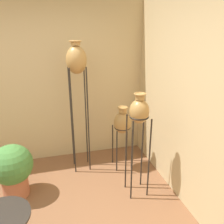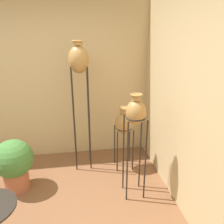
{
  "view_description": "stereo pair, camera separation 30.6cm",
  "coord_description": "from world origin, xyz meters",
  "px_view_note": "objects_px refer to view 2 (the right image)",
  "views": [
    {
      "loc": [
        0.41,
        -1.67,
        2.05
      ],
      "look_at": [
        1.17,
        1.12,
        1.02
      ],
      "focal_mm": 35.0,
      "sensor_mm": 36.0,
      "label": 1
    },
    {
      "loc": [
        0.71,
        -1.73,
        2.05
      ],
      "look_at": [
        1.17,
        1.12,
        1.02
      ],
      "focal_mm": 35.0,
      "sensor_mm": 36.0,
      "label": 2
    }
  ],
  "objects_px": {
    "vase_stand_tall": "(79,64)",
    "potted_plant": "(14,163)",
    "vase_stand_medium": "(136,116)",
    "vase_stand_short": "(124,124)"
  },
  "relations": [
    {
      "from": "vase_stand_tall",
      "to": "potted_plant",
      "type": "xyz_separation_m",
      "value": [
        -0.94,
        -0.44,
        -1.25
      ]
    },
    {
      "from": "vase_stand_medium",
      "to": "potted_plant",
      "type": "xyz_separation_m",
      "value": [
        -1.58,
        0.35,
        -0.72
      ]
    },
    {
      "from": "vase_stand_medium",
      "to": "vase_stand_tall",
      "type": "bearing_deg",
      "value": 129.13
    },
    {
      "from": "vase_stand_medium",
      "to": "potted_plant",
      "type": "bearing_deg",
      "value": 167.5
    },
    {
      "from": "potted_plant",
      "to": "vase_stand_medium",
      "type": "bearing_deg",
      "value": -12.5
    },
    {
      "from": "vase_stand_medium",
      "to": "potted_plant",
      "type": "height_order",
      "value": "vase_stand_medium"
    },
    {
      "from": "vase_stand_tall",
      "to": "vase_stand_medium",
      "type": "distance_m",
      "value": 1.14
    },
    {
      "from": "vase_stand_medium",
      "to": "potted_plant",
      "type": "relative_size",
      "value": 1.9
    },
    {
      "from": "vase_stand_tall",
      "to": "vase_stand_short",
      "type": "distance_m",
      "value": 1.12
    },
    {
      "from": "vase_stand_medium",
      "to": "vase_stand_short",
      "type": "xyz_separation_m",
      "value": [
        0.0,
        0.65,
        -0.37
      ]
    }
  ]
}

